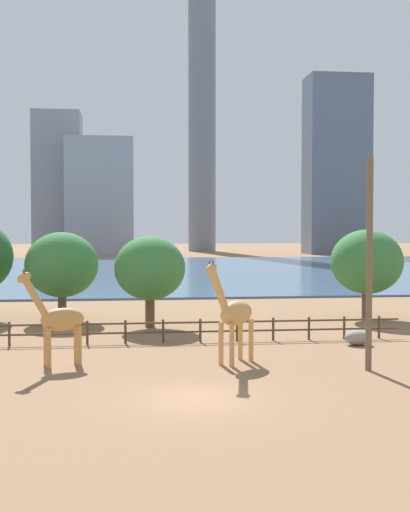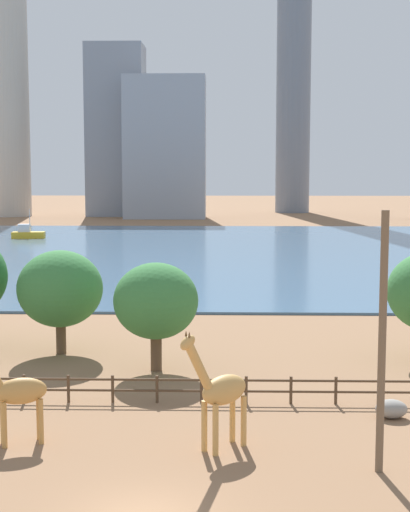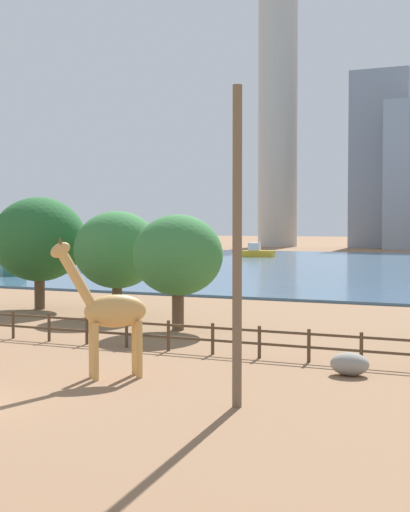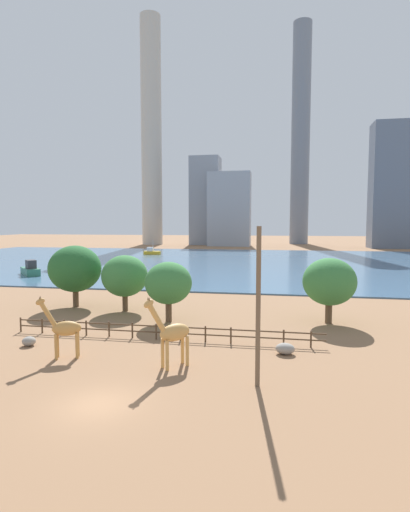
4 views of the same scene
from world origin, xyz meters
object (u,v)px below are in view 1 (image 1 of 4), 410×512
Objects in this scene: giraffe_tall at (59,319)px; tree_left_small at (150,268)px; tree_right_tall at (367,262)px; boulder_by_pole at (357,338)px; utility_pole at (369,264)px; tree_center_broad at (62,265)px; giraffe_companion at (234,314)px.

tree_left_small is (4.51, 11.47, 1.64)m from giraffe_tall.
boulder_by_pole is at bearing -113.21° from tree_right_tall.
utility_pole is 1.54× the size of tree_center_broad.
tree_right_tall is 1.07× the size of tree_left_small.
tree_center_broad is at bearing 130.70° from utility_pole.
utility_pole is (5.73, -2.07, 2.37)m from giraffe_companion.
tree_center_broad is (-9.48, 15.62, 1.49)m from giraffe_companion.
tree_center_broad reaches higher than boulder_by_pole.
tree_right_tall is 15.43m from tree_left_small.
giraffe_tall is at bearing -111.47° from tree_left_small.
giraffe_tall is 15.36m from tree_center_broad.
giraffe_tall is 0.72× the size of tree_right_tall.
tree_left_small reaches higher than boulder_by_pole.
giraffe_companion reaches higher than giraffe_tall.
giraffe_companion is 18.34m from tree_center_broad.
giraffe_tall is at bearing -47.96° from giraffe_companion.
boulder_by_pole is 11.44m from tree_right_tall.
tree_right_tall is (19.79, 13.62, 1.86)m from giraffe_tall.
utility_pole reaches higher than giraffe_companion.
giraffe_companion is 0.81× the size of tree_center_broad.
tree_left_small is at bearing -172.01° from tree_right_tall.
boulder_by_pole is 0.23× the size of tree_center_broad.
tree_right_tall is at bearing 66.79° from boulder_by_pole.
boulder_by_pole is at bearing -34.30° from tree_center_broad.
tree_center_broad is at bearing 175.74° from tree_right_tall.
tree_left_small is at bearing 123.59° from utility_pole.
boulder_by_pole is 0.24× the size of tree_left_small.
tree_center_broad is at bearing -103.69° from giraffe_companion.
utility_pole is (13.78, -2.49, 2.57)m from giraffe_tall.
tree_right_tall reaches higher than giraffe_companion.
utility_pole is at bearing -105.76° from boulder_by_pole.
giraffe_tall is 0.91× the size of giraffe_companion.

